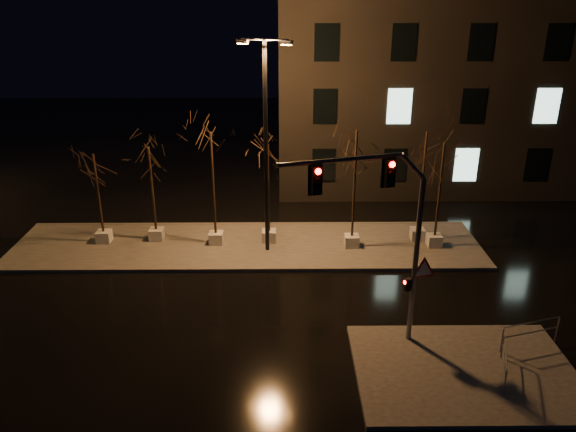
{
  "coord_description": "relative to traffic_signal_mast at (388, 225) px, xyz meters",
  "views": [
    {
      "loc": [
        1.71,
        -18.15,
        11.43
      ],
      "look_at": [
        1.91,
        3.0,
        2.8
      ],
      "focal_mm": 35.0,
      "sensor_mm": 36.0,
      "label": 1
    }
  ],
  "objects": [
    {
      "name": "tree_2",
      "position": [
        -6.48,
        8.17,
        -0.21
      ],
      "size": [
        1.8,
        1.8,
        5.54
      ],
      "color": "beige",
      "rests_on": "median"
    },
    {
      "name": "guard_rail_b",
      "position": [
        3.57,
        -1.73,
        -3.82
      ],
      "size": [
        0.63,
        1.84,
        0.92
      ],
      "rotation": [
        0.0,
        0.0,
        1.26
      ],
      "color": "slate",
      "rests_on": "sidewalk_corner"
    },
    {
      "name": "median",
      "position": [
        -5.0,
        8.06,
        -4.49
      ],
      "size": [
        22.0,
        5.0,
        0.15
      ],
      "primitive_type": "cube",
      "color": "#44423D",
      "rests_on": "ground"
    },
    {
      "name": "tree_4",
      "position": [
        -0.08,
        7.78,
        -0.08
      ],
      "size": [
        1.8,
        1.8,
        5.71
      ],
      "color": "beige",
      "rests_on": "median"
    },
    {
      "name": "guard_rail_a",
      "position": [
        5.0,
        -0.23,
        -3.78
      ],
      "size": [
        2.17,
        0.67,
        0.98
      ],
      "rotation": [
        0.0,
        0.0,
        0.29
      ],
      "color": "slate",
      "rests_on": "sidewalk_corner"
    },
    {
      "name": "building",
      "position": [
        9.0,
        20.06,
        2.94
      ],
      "size": [
        25.0,
        12.0,
        15.0
      ],
      "primitive_type": "cube",
      "color": "black",
      "rests_on": "ground"
    },
    {
      "name": "streetlight_main",
      "position": [
        -4.03,
        7.46,
        1.01
      ],
      "size": [
        2.32,
        0.9,
        9.39
      ],
      "rotation": [
        0.0,
        0.0,
        -0.28
      ],
      "color": "black",
      "rests_on": "median"
    },
    {
      "name": "tree_6",
      "position": [
        3.81,
        7.79,
        -0.5
      ],
      "size": [
        1.8,
        1.8,
        5.15
      ],
      "color": "beige",
      "rests_on": "median"
    },
    {
      "name": "traffic_signal_mast",
      "position": [
        0.0,
        0.0,
        0.0
      ],
      "size": [
        5.32,
        1.57,
        6.72
      ],
      "rotation": [
        0.0,
        0.0,
        0.28
      ],
      "color": "slate",
      "rests_on": "sidewalk_corner"
    },
    {
      "name": "tree_0",
      "position": [
        -11.84,
        8.38,
        -1.04
      ],
      "size": [
        1.8,
        1.8,
        4.45
      ],
      "color": "beige",
      "rests_on": "median"
    },
    {
      "name": "ground",
      "position": [
        -5.0,
        2.06,
        -4.56
      ],
      "size": [
        90.0,
        90.0,
        0.0
      ],
      "primitive_type": "plane",
      "color": "black",
      "rests_on": "ground"
    },
    {
      "name": "tree_5",
      "position": [
        3.18,
        8.53,
        -0.29
      ],
      "size": [
        1.8,
        1.8,
        5.43
      ],
      "color": "beige",
      "rests_on": "median"
    },
    {
      "name": "tree_1",
      "position": [
        -9.39,
        8.63,
        -0.83
      ],
      "size": [
        1.8,
        1.8,
        4.72
      ],
      "color": "beige",
      "rests_on": "median"
    },
    {
      "name": "sidewalk_corner",
      "position": [
        2.5,
        -1.44,
        -4.49
      ],
      "size": [
        7.0,
        5.0,
        0.15
      ],
      "primitive_type": "cube",
      "color": "#44423D",
      "rests_on": "ground"
    },
    {
      "name": "tree_3",
      "position": [
        -3.97,
        8.38,
        -0.69
      ],
      "size": [
        1.8,
        1.8,
        4.9
      ],
      "color": "beige",
      "rests_on": "median"
    }
  ]
}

